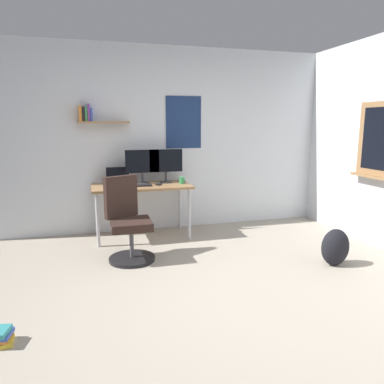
{
  "coord_description": "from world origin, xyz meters",
  "views": [
    {
      "loc": [
        -1.03,
        -2.76,
        1.53
      ],
      "look_at": [
        -0.06,
        0.72,
        0.85
      ],
      "focal_mm": 33.94,
      "sensor_mm": 36.0,
      "label": 1
    }
  ],
  "objects_px": {
    "desk": "(142,191)",
    "backpack": "(335,247)",
    "coffee_mug": "(182,180)",
    "office_chair": "(128,225)",
    "monitor_secondary": "(166,163)",
    "laptop": "(118,180)",
    "keyboard": "(137,185)",
    "monitor_primary": "(142,164)",
    "computer_mouse": "(158,184)"
  },
  "relations": [
    {
      "from": "desk",
      "to": "backpack",
      "type": "relative_size",
      "value": 3.19
    },
    {
      "from": "backpack",
      "to": "coffee_mug",
      "type": "bearing_deg",
      "value": 130.49
    },
    {
      "from": "office_chair",
      "to": "monitor_secondary",
      "type": "relative_size",
      "value": 2.05
    },
    {
      "from": "desk",
      "to": "monitor_secondary",
      "type": "distance_m",
      "value": 0.51
    },
    {
      "from": "laptop",
      "to": "backpack",
      "type": "height_order",
      "value": "laptop"
    },
    {
      "from": "coffee_mug",
      "to": "backpack",
      "type": "bearing_deg",
      "value": -49.51
    },
    {
      "from": "laptop",
      "to": "keyboard",
      "type": "distance_m",
      "value": 0.33
    },
    {
      "from": "desk",
      "to": "monitor_primary",
      "type": "bearing_deg",
      "value": 72.73
    },
    {
      "from": "laptop",
      "to": "coffee_mug",
      "type": "bearing_deg",
      "value": -12.28
    },
    {
      "from": "computer_mouse",
      "to": "backpack",
      "type": "relative_size",
      "value": 0.25
    },
    {
      "from": "laptop",
      "to": "coffee_mug",
      "type": "height_order",
      "value": "laptop"
    },
    {
      "from": "office_chair",
      "to": "laptop",
      "type": "relative_size",
      "value": 3.06
    },
    {
      "from": "desk",
      "to": "office_chair",
      "type": "height_order",
      "value": "office_chair"
    },
    {
      "from": "computer_mouse",
      "to": "laptop",
      "type": "bearing_deg",
      "value": 155.25
    },
    {
      "from": "desk",
      "to": "monitor_primary",
      "type": "height_order",
      "value": "monitor_primary"
    },
    {
      "from": "desk",
      "to": "coffee_mug",
      "type": "xyz_separation_m",
      "value": [
        0.55,
        -0.03,
        0.12
      ]
    },
    {
      "from": "office_chair",
      "to": "coffee_mug",
      "type": "bearing_deg",
      "value": 42.81
    },
    {
      "from": "monitor_primary",
      "to": "monitor_secondary",
      "type": "bearing_deg",
      "value": 0.0
    },
    {
      "from": "desk",
      "to": "monitor_secondary",
      "type": "relative_size",
      "value": 2.82
    },
    {
      "from": "desk",
      "to": "monitor_primary",
      "type": "distance_m",
      "value": 0.36
    },
    {
      "from": "computer_mouse",
      "to": "monitor_primary",
      "type": "bearing_deg",
      "value": 134.31
    },
    {
      "from": "keyboard",
      "to": "backpack",
      "type": "xyz_separation_m",
      "value": [
        1.95,
        -1.51,
        -0.53
      ]
    },
    {
      "from": "monitor_secondary",
      "to": "keyboard",
      "type": "distance_m",
      "value": 0.53
    },
    {
      "from": "office_chair",
      "to": "monitor_secondary",
      "type": "distance_m",
      "value": 1.24
    },
    {
      "from": "laptop",
      "to": "monitor_primary",
      "type": "xyz_separation_m",
      "value": [
        0.33,
        -0.05,
        0.22
      ]
    },
    {
      "from": "office_chair",
      "to": "coffee_mug",
      "type": "relative_size",
      "value": 10.33
    },
    {
      "from": "monitor_primary",
      "to": "coffee_mug",
      "type": "distance_m",
      "value": 0.58
    },
    {
      "from": "desk",
      "to": "coffee_mug",
      "type": "distance_m",
      "value": 0.57
    },
    {
      "from": "keyboard",
      "to": "coffee_mug",
      "type": "xyz_separation_m",
      "value": [
        0.62,
        0.05,
        0.04
      ]
    },
    {
      "from": "computer_mouse",
      "to": "keyboard",
      "type": "bearing_deg",
      "value": 180.0
    },
    {
      "from": "laptop",
      "to": "computer_mouse",
      "type": "height_order",
      "value": "laptop"
    },
    {
      "from": "desk",
      "to": "laptop",
      "type": "distance_m",
      "value": 0.36
    },
    {
      "from": "office_chair",
      "to": "computer_mouse",
      "type": "bearing_deg",
      "value": 55.83
    },
    {
      "from": "monitor_secondary",
      "to": "computer_mouse",
      "type": "relative_size",
      "value": 4.46
    },
    {
      "from": "monitor_secondary",
      "to": "laptop",
      "type": "bearing_deg",
      "value": 175.78
    },
    {
      "from": "keyboard",
      "to": "backpack",
      "type": "relative_size",
      "value": 0.9
    },
    {
      "from": "office_chair",
      "to": "laptop",
      "type": "distance_m",
      "value": 1.02
    },
    {
      "from": "office_chair",
      "to": "desk",
      "type": "bearing_deg",
      "value": 71.29
    },
    {
      "from": "laptop",
      "to": "desk",
      "type": "bearing_deg",
      "value": -27.53
    },
    {
      "from": "monitor_primary",
      "to": "desk",
      "type": "bearing_deg",
      "value": -107.27
    },
    {
      "from": "office_chair",
      "to": "monitor_secondary",
      "type": "bearing_deg",
      "value": 55.04
    },
    {
      "from": "monitor_secondary",
      "to": "computer_mouse",
      "type": "height_order",
      "value": "monitor_secondary"
    },
    {
      "from": "monitor_primary",
      "to": "monitor_secondary",
      "type": "xyz_separation_m",
      "value": [
        0.33,
        0.0,
        0.0
      ]
    },
    {
      "from": "laptop",
      "to": "keyboard",
      "type": "bearing_deg",
      "value": -45.71
    },
    {
      "from": "coffee_mug",
      "to": "computer_mouse",
      "type": "bearing_deg",
      "value": -171.61
    },
    {
      "from": "office_chair",
      "to": "coffee_mug",
      "type": "height_order",
      "value": "office_chair"
    },
    {
      "from": "desk",
      "to": "monitor_secondary",
      "type": "xyz_separation_m",
      "value": [
        0.36,
        0.11,
        0.35
      ]
    },
    {
      "from": "monitor_secondary",
      "to": "coffee_mug",
      "type": "bearing_deg",
      "value": -35.08
    },
    {
      "from": "laptop",
      "to": "keyboard",
      "type": "relative_size",
      "value": 0.84
    },
    {
      "from": "office_chair",
      "to": "monitor_primary",
      "type": "distance_m",
      "value": 1.11
    }
  ]
}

